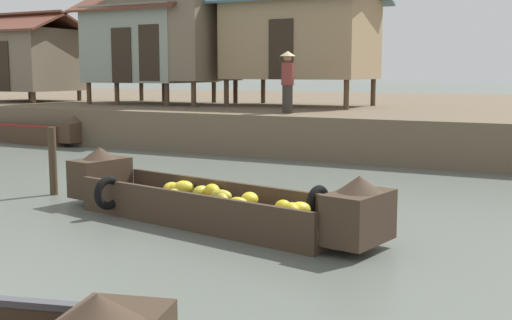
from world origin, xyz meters
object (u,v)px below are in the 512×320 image
object	(u,v)px
stilt_house_right	(301,38)
vendor_person	(288,79)
stilt_house_mid_left	(152,43)
stilt_house_mid_right	(177,34)
stilt_house_left	(30,58)
cargo_boat_upstream	(21,132)
banana_boat	(211,201)
mooring_post	(53,161)

from	to	relation	value
stilt_house_right	vendor_person	xyz separation A→B (m)	(1.10, -3.47, -1.27)
stilt_house_mid_left	stilt_house_mid_right	bearing A→B (deg)	-4.53
stilt_house_left	stilt_house_right	bearing A→B (deg)	6.82
cargo_boat_upstream	stilt_house_left	bearing A→B (deg)	131.32
cargo_boat_upstream	banana_boat	bearing A→B (deg)	-31.81
stilt_house_left	mooring_post	world-z (taller)	stilt_house_left
banana_boat	stilt_house_left	world-z (taller)	stilt_house_left
stilt_house_left	vendor_person	world-z (taller)	stilt_house_left
stilt_house_mid_right	vendor_person	bearing A→B (deg)	-27.29
stilt_house_mid_left	stilt_house_right	bearing A→B (deg)	6.04
stilt_house_mid_right	cargo_boat_upstream	bearing A→B (deg)	-130.34
stilt_house_left	mooring_post	distance (m)	14.40
cargo_boat_upstream	stilt_house_mid_left	world-z (taller)	stilt_house_mid_left
stilt_house_mid_right	mooring_post	world-z (taller)	stilt_house_mid_right
stilt_house_left	vendor_person	distance (m)	11.93
stilt_house_mid_right	mooring_post	size ratio (longest dim) A/B	3.62
stilt_house_right	mooring_post	xyz separation A→B (m)	(-0.13, -10.93, -2.68)
cargo_boat_upstream	vendor_person	world-z (taller)	vendor_person
cargo_boat_upstream	stilt_house_right	distance (m)	9.44
banana_boat	stilt_house_right	distance (m)	12.45
stilt_house_left	stilt_house_right	size ratio (longest dim) A/B	0.72
stilt_house_mid_left	stilt_house_right	size ratio (longest dim) A/B	0.85
mooring_post	stilt_house_mid_left	bearing A→B (deg)	117.16
stilt_house_mid_right	stilt_house_right	bearing A→B (deg)	8.68
stilt_house_left	stilt_house_mid_right	size ratio (longest dim) A/B	0.84
stilt_house_mid_left	stilt_house_mid_right	distance (m)	1.14
cargo_boat_upstream	mooring_post	distance (m)	9.86
stilt_house_mid_left	cargo_boat_upstream	bearing A→B (deg)	-119.10
stilt_house_left	stilt_house_mid_right	world-z (taller)	stilt_house_mid_right
banana_boat	stilt_house_right	size ratio (longest dim) A/B	1.09
stilt_house_mid_left	stilt_house_right	world-z (taller)	stilt_house_mid_left
stilt_house_mid_left	vendor_person	bearing A→B (deg)	-23.86
banana_boat	vendor_person	xyz separation A→B (m)	(-2.44, 8.09, 1.70)
stilt_house_right	banana_boat	bearing A→B (deg)	-72.96
banana_boat	mooring_post	size ratio (longest dim) A/B	4.57
banana_boat	stilt_house_right	bearing A→B (deg)	107.04
stilt_house_mid_left	stilt_house_right	distance (m)	5.48
banana_boat	cargo_boat_upstream	size ratio (longest dim) A/B	1.03
banana_boat	stilt_house_mid_right	bearing A→B (deg)	125.89
banana_boat	mooring_post	bearing A→B (deg)	170.27
vendor_person	mooring_post	world-z (taller)	vendor_person
stilt_house_right	stilt_house_left	bearing A→B (deg)	-173.18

